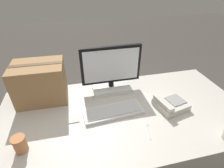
% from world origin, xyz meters
% --- Properties ---
extents(office_desk, '(1.80, 0.90, 0.75)m').
position_xyz_m(office_desk, '(0.00, 0.00, 0.37)').
color(office_desk, beige).
rests_on(office_desk, ground_plane).
extents(monitor, '(0.48, 0.20, 0.39)m').
position_xyz_m(monitor, '(-0.03, 0.30, 0.91)').
color(monitor, white).
rests_on(monitor, office_desk).
extents(keyboard, '(0.43, 0.18, 0.03)m').
position_xyz_m(keyboard, '(-0.08, 0.01, 0.76)').
color(keyboard, silver).
rests_on(keyboard, office_desk).
extents(desk_phone, '(0.25, 0.23, 0.08)m').
position_xyz_m(desk_phone, '(0.34, -0.03, 0.78)').
color(desk_phone, beige).
rests_on(desk_phone, office_desk).
extents(paper_cup_left, '(0.08, 0.08, 0.10)m').
position_xyz_m(paper_cup_left, '(-0.66, -0.18, 0.80)').
color(paper_cup_left, '#BC7547').
rests_on(paper_cup_left, office_desk).
extents(spoon, '(0.04, 0.14, 0.00)m').
position_xyz_m(spoon, '(0.10, -0.19, 0.75)').
color(spoon, silver).
rests_on(spoon, office_desk).
extents(cardboard_box, '(0.37, 0.28, 0.30)m').
position_xyz_m(cardboard_box, '(-0.58, 0.30, 0.90)').
color(cardboard_box, '#9E754C').
rests_on(cardboard_box, office_desk).
extents(sticky_note_pad, '(0.09, 0.09, 0.01)m').
position_xyz_m(sticky_note_pad, '(-0.37, 0.01, 0.75)').
color(sticky_note_pad, silver).
rests_on(sticky_note_pad, office_desk).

